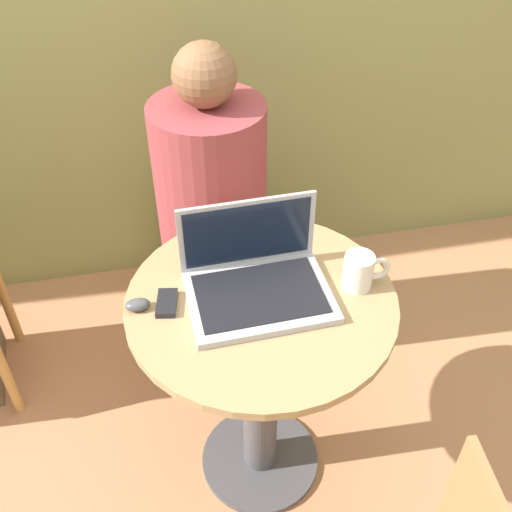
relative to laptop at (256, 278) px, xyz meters
name	(u,v)px	position (x,y,z in m)	size (l,w,h in m)	color
ground_plane	(260,460)	(0.01, -0.03, -0.82)	(12.00, 12.00, 0.00)	tan
round_table	(261,359)	(0.01, -0.03, -0.29)	(0.70, 0.70, 0.78)	#4C4C51
laptop	(256,278)	(0.00, 0.00, 0.00)	(0.37, 0.28, 0.22)	#B7B7BC
cell_phone	(167,303)	(-0.23, -0.01, -0.03)	(0.07, 0.10, 0.02)	black
computer_mouse	(138,305)	(-0.30, 0.00, -0.03)	(0.06, 0.04, 0.03)	#4C4C51
coffee_cup	(360,271)	(0.27, -0.04, 0.01)	(0.13, 0.08, 0.10)	white
person_seated	(213,227)	(-0.03, 0.64, -0.32)	(0.40, 0.59, 1.21)	brown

